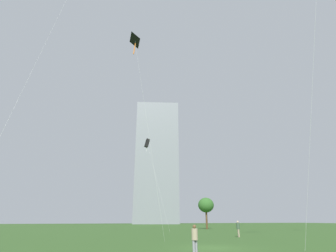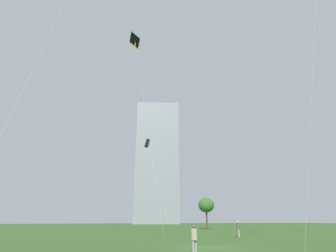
% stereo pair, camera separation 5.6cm
% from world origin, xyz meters
% --- Properties ---
extents(ground, '(280.00, 280.00, 0.00)m').
position_xyz_m(ground, '(0.00, 0.00, 0.00)').
color(ground, '#335623').
extents(person_standing_1, '(0.38, 0.38, 1.70)m').
position_xyz_m(person_standing_1, '(-2.96, -3.70, 0.98)').
color(person_standing_1, gray).
rests_on(person_standing_1, ground).
extents(person_standing_2, '(0.41, 0.41, 1.87)m').
position_xyz_m(person_standing_2, '(8.98, 10.66, 1.08)').
color(person_standing_2, tan).
rests_on(person_standing_2, ground).
extents(kite_flying_1, '(4.88, 2.15, 22.04)m').
position_xyz_m(kite_flying_1, '(-5.74, 5.41, 21.16)').
color(kite_flying_1, silver).
rests_on(kite_flying_1, ground).
extents(kite_flying_2, '(3.33, 7.56, 18.39)m').
position_xyz_m(kite_flying_2, '(2.23, 32.80, 17.38)').
color(kite_flying_2, silver).
rests_on(kite_flying_2, ground).
extents(park_tree_0, '(3.60, 3.60, 6.85)m').
position_xyz_m(park_tree_0, '(17.72, 37.73, 5.15)').
color(park_tree_0, brown).
rests_on(park_tree_0, ground).
extents(distant_highrise_0, '(27.99, 30.60, 62.21)m').
position_xyz_m(distant_highrise_0, '(27.20, 117.30, 31.11)').
color(distant_highrise_0, gray).
rests_on(distant_highrise_0, ground).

